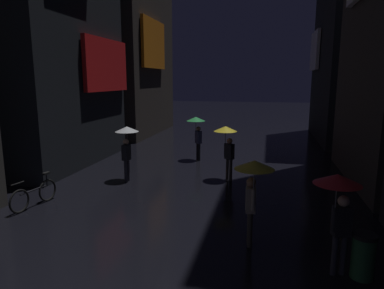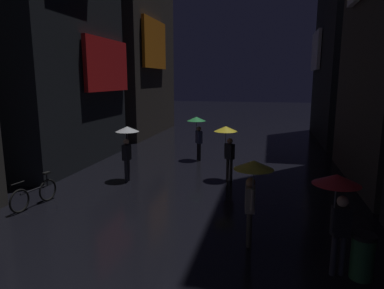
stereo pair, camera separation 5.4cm
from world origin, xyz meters
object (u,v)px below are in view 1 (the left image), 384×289
at_px(pedestrian_midstreet_left_green, 197,126).
at_px(bicycle_parked_at_storefront, 34,195).
at_px(pedestrian_far_right_yellow, 227,138).
at_px(pedestrian_near_crossing_yellow, 253,179).
at_px(pedestrian_foreground_left_clear, 127,138).
at_px(pedestrian_midstreet_centre_red, 339,196).
at_px(trash_bin, 363,256).

xyz_separation_m(pedestrian_midstreet_left_green, bicycle_parked_at_storefront, (-3.61, -7.24, -1.28)).
xyz_separation_m(pedestrian_far_right_yellow, bicycle_parked_at_storefront, (-5.43, -4.20, -1.28)).
relative_size(pedestrian_midstreet_left_green, pedestrian_near_crossing_yellow, 1.00).
bearing_deg(pedestrian_far_right_yellow, pedestrian_midstreet_left_green, 120.94).
bearing_deg(pedestrian_near_crossing_yellow, pedestrian_foreground_left_clear, 137.99).
distance_m(pedestrian_midstreet_left_green, pedestrian_midstreet_centre_red, 10.42).
height_order(pedestrian_far_right_yellow, pedestrian_midstreet_centre_red, same).
bearing_deg(pedestrian_midstreet_left_green, pedestrian_midstreet_centre_red, -62.98).
bearing_deg(pedestrian_foreground_left_clear, bicycle_parked_at_storefront, -117.66).
relative_size(pedestrian_far_right_yellow, trash_bin, 2.28).
relative_size(pedestrian_midstreet_left_green, bicycle_parked_at_storefront, 1.17).
xyz_separation_m(pedestrian_midstreet_left_green, pedestrian_near_crossing_yellow, (3.07, -8.47, 0.00)).
relative_size(pedestrian_midstreet_left_green, pedestrian_midstreet_centre_red, 1.00).
relative_size(pedestrian_midstreet_centre_red, bicycle_parked_at_storefront, 1.17).
bearing_deg(pedestrian_near_crossing_yellow, pedestrian_far_right_yellow, 102.97).
xyz_separation_m(pedestrian_foreground_left_clear, pedestrian_near_crossing_yellow, (4.98, -4.48, 0.00)).
relative_size(pedestrian_near_crossing_yellow, trash_bin, 2.28).
height_order(pedestrian_far_right_yellow, trash_bin, pedestrian_far_right_yellow).
bearing_deg(trash_bin, pedestrian_far_right_yellow, 119.20).
xyz_separation_m(pedestrian_far_right_yellow, trash_bin, (3.46, -6.20, -1.20)).
bearing_deg(pedestrian_foreground_left_clear, pedestrian_near_crossing_yellow, -42.01).
xyz_separation_m(pedestrian_foreground_left_clear, pedestrian_midstreet_centre_red, (6.64, -5.30, 0.00)).
xyz_separation_m(pedestrian_near_crossing_yellow, bicycle_parked_at_storefront, (-6.68, 1.23, -1.28)).
height_order(pedestrian_foreground_left_clear, pedestrian_midstreet_centre_red, same).
xyz_separation_m(pedestrian_near_crossing_yellow, trash_bin, (2.21, -0.77, -1.20)).
bearing_deg(pedestrian_far_right_yellow, bicycle_parked_at_storefront, -142.29).
xyz_separation_m(pedestrian_far_right_yellow, pedestrian_midstreet_centre_red, (2.91, -6.24, 0.00)).
bearing_deg(trash_bin, bicycle_parked_at_storefront, 167.36).
bearing_deg(pedestrian_midstreet_centre_red, pedestrian_midstreet_left_green, 117.02).
height_order(pedestrian_midstreet_left_green, bicycle_parked_at_storefront, pedestrian_midstreet_left_green).
bearing_deg(pedestrian_midstreet_left_green, pedestrian_far_right_yellow, -59.06).
height_order(pedestrian_midstreet_left_green, pedestrian_midstreet_centre_red, same).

